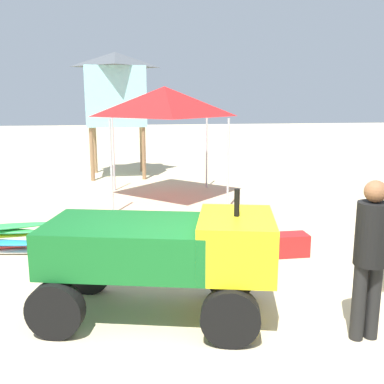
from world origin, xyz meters
name	(u,v)px	position (x,y,z in m)	size (l,w,h in m)	color
ground	(234,346)	(0.00, 0.00, 0.00)	(80.00, 80.00, 0.00)	beige
utility_cart	(163,251)	(-0.64, 0.74, 0.78)	(2.76, 1.82, 1.50)	#146023
lifeguard_near_center	(370,250)	(1.36, -0.05, 0.96)	(0.32, 0.32, 1.67)	black
popup_canopy	(165,102)	(-0.03, 6.78, 2.38)	(2.60, 2.60, 2.74)	#B2B2B7
lifeguard_tower	(116,89)	(-1.21, 10.42, 2.75)	(1.98, 1.98, 3.86)	olive
cooler_box	(290,245)	(1.53, 2.44, 0.18)	(0.55, 0.33, 0.35)	red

